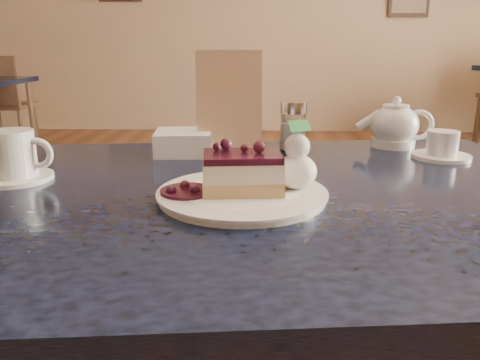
{
  "coord_description": "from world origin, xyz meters",
  "views": [
    {
      "loc": [
        0.16,
        -0.73,
        0.99
      ],
      "look_at": [
        0.13,
        -0.11,
        0.81
      ],
      "focal_mm": 35.0,
      "sensor_mm": 36.0,
      "label": 1
    }
  ],
  "objects_px": {
    "coffee_set": "(14,158)",
    "dessert_plate": "(242,195)",
    "main_table": "(240,233)",
    "tea_set": "(403,130)",
    "cheesecake_slice": "(242,173)"
  },
  "relations": [
    {
      "from": "coffee_set",
      "to": "dessert_plate",
      "type": "bearing_deg",
      "value": -12.1
    },
    {
      "from": "main_table",
      "to": "coffee_set",
      "type": "distance_m",
      "value": 0.42
    },
    {
      "from": "coffee_set",
      "to": "tea_set",
      "type": "height_order",
      "value": "tea_set"
    },
    {
      "from": "dessert_plate",
      "to": "cheesecake_slice",
      "type": "relative_size",
      "value": 1.99
    },
    {
      "from": "main_table",
      "to": "cheesecake_slice",
      "type": "xyz_separation_m",
      "value": [
        0.01,
        -0.05,
        0.12
      ]
    },
    {
      "from": "cheesecake_slice",
      "to": "coffee_set",
      "type": "xyz_separation_m",
      "value": [
        -0.41,
        0.09,
        -0.0
      ]
    },
    {
      "from": "main_table",
      "to": "tea_set",
      "type": "xyz_separation_m",
      "value": [
        0.36,
        0.34,
        0.12
      ]
    },
    {
      "from": "cheesecake_slice",
      "to": "coffee_set",
      "type": "distance_m",
      "value": 0.42
    },
    {
      "from": "dessert_plate",
      "to": "coffee_set",
      "type": "height_order",
      "value": "coffee_set"
    },
    {
      "from": "cheesecake_slice",
      "to": "main_table",
      "type": "bearing_deg",
      "value": 90.0
    },
    {
      "from": "main_table",
      "to": "dessert_plate",
      "type": "relative_size",
      "value": 5.01
    },
    {
      "from": "tea_set",
      "to": "dessert_plate",
      "type": "bearing_deg",
      "value": -132.26
    },
    {
      "from": "dessert_plate",
      "to": "coffee_set",
      "type": "relative_size",
      "value": 1.84
    },
    {
      "from": "dessert_plate",
      "to": "cheesecake_slice",
      "type": "distance_m",
      "value": 0.04
    },
    {
      "from": "cheesecake_slice",
      "to": "tea_set",
      "type": "height_order",
      "value": "tea_set"
    }
  ]
}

